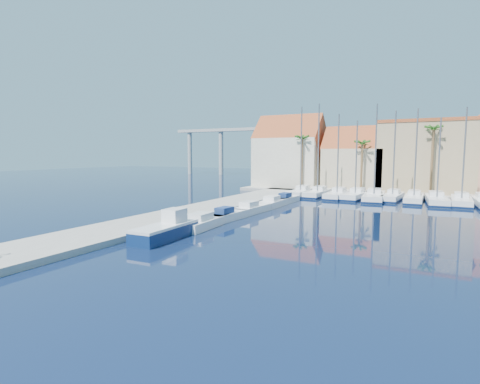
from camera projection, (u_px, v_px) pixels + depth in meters
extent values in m
plane|color=black|center=(186.00, 253.00, 25.29)|extent=(260.00, 260.00, 0.00)
cube|color=gray|center=(192.00, 212.00, 41.32)|extent=(6.00, 77.00, 0.50)
cube|color=gray|center=(404.00, 192.00, 62.82)|extent=(54.00, 16.00, 0.50)
cube|color=#0D2450|center=(165.00, 233.00, 29.49)|extent=(2.39, 6.50, 0.96)
cube|color=white|center=(165.00, 226.00, 29.43)|extent=(2.39, 6.50, 0.21)
cube|color=white|center=(175.00, 216.00, 30.52)|extent=(1.46, 1.77, 1.18)
cube|color=white|center=(204.00, 223.00, 34.37)|extent=(2.56, 6.82, 0.80)
cube|color=white|center=(200.00, 216.00, 33.69)|extent=(1.64, 2.43, 0.60)
cube|color=white|center=(227.00, 216.00, 37.83)|extent=(2.06, 5.44, 0.80)
cube|color=navy|center=(224.00, 210.00, 37.30)|extent=(1.32, 1.94, 0.60)
cube|color=white|center=(252.00, 209.00, 42.46)|extent=(2.27, 6.22, 0.80)
cube|color=white|center=(249.00, 204.00, 41.87)|extent=(1.48, 2.21, 0.60)
cube|color=white|center=(274.00, 203.00, 47.90)|extent=(2.15, 6.52, 0.80)
cube|color=white|center=(272.00, 198.00, 47.26)|extent=(1.48, 2.29, 0.60)
cube|color=white|center=(287.00, 200.00, 51.38)|extent=(2.04, 5.36, 0.80)
cube|color=navy|center=(285.00, 195.00, 50.86)|extent=(1.30, 1.92, 0.60)
cube|color=white|center=(301.00, 193.00, 59.49)|extent=(2.64, 9.04, 1.00)
cube|color=#0C1B3F|center=(301.00, 195.00, 59.52)|extent=(2.70, 9.10, 0.28)
cube|color=white|center=(303.00, 187.00, 60.21)|extent=(1.72, 2.74, 0.60)
cylinder|color=slate|center=(301.00, 149.00, 58.37)|extent=(0.20, 0.20, 12.90)
cube|color=white|center=(318.00, 193.00, 58.35)|extent=(2.53, 8.69, 1.00)
cube|color=#0C1B3F|center=(318.00, 196.00, 58.38)|extent=(2.60, 8.75, 0.28)
cube|color=white|center=(320.00, 188.00, 59.01)|extent=(1.66, 2.64, 0.60)
cylinder|color=slate|center=(318.00, 148.00, 57.24)|extent=(0.20, 0.20, 13.26)
cube|color=white|center=(338.00, 195.00, 56.26)|extent=(2.40, 8.69, 1.00)
cube|color=#0C1B3F|center=(338.00, 197.00, 56.29)|extent=(2.46, 8.75, 0.28)
cube|color=white|center=(339.00, 189.00, 56.93)|extent=(1.62, 2.62, 0.60)
cylinder|color=slate|center=(338.00, 153.00, 55.24)|extent=(0.20, 0.20, 11.48)
cube|color=white|center=(356.00, 196.00, 55.51)|extent=(3.07, 9.23, 1.00)
cube|color=#0C1B3F|center=(356.00, 198.00, 55.55)|extent=(3.13, 9.29, 0.28)
cube|color=white|center=(358.00, 190.00, 56.19)|extent=(1.86, 2.84, 0.60)
cylinder|color=slate|center=(356.00, 157.00, 54.54)|extent=(0.20, 0.20, 10.45)
cube|color=white|center=(374.00, 197.00, 53.91)|extent=(3.40, 10.22, 1.00)
cube|color=#0C1B3F|center=(374.00, 199.00, 53.94)|extent=(3.47, 10.28, 0.28)
cube|color=white|center=(375.00, 191.00, 54.74)|extent=(2.06, 3.15, 0.60)
cylinder|color=slate|center=(376.00, 149.00, 52.75)|extent=(0.20, 0.20, 12.64)
cube|color=white|center=(393.00, 197.00, 53.42)|extent=(2.67, 8.17, 1.00)
cube|color=#0C1B3F|center=(393.00, 199.00, 53.45)|extent=(2.73, 8.23, 0.28)
cube|color=white|center=(394.00, 191.00, 54.02)|extent=(1.63, 2.51, 0.60)
cylinder|color=slate|center=(394.00, 153.00, 52.43)|extent=(0.20, 0.20, 11.64)
cube|color=white|center=(414.00, 199.00, 51.68)|extent=(2.31, 8.64, 1.00)
cube|color=#0C1B3F|center=(414.00, 201.00, 51.72)|extent=(2.37, 8.70, 0.28)
cube|color=white|center=(415.00, 192.00, 52.36)|extent=(1.59, 2.60, 0.60)
cylinder|color=slate|center=(416.00, 152.00, 50.64)|extent=(0.20, 0.20, 11.75)
cube|color=white|center=(436.00, 200.00, 50.14)|extent=(3.21, 9.56, 1.00)
cube|color=#0C1B3F|center=(436.00, 202.00, 50.17)|extent=(3.27, 9.63, 0.28)
cube|color=white|center=(436.00, 193.00, 50.92)|extent=(1.94, 2.95, 0.60)
cylinder|color=slate|center=(439.00, 158.00, 49.12)|extent=(0.20, 0.20, 10.37)
cube|color=white|center=(461.00, 201.00, 48.88)|extent=(2.47, 8.96, 1.00)
cube|color=#0C1B3F|center=(461.00, 204.00, 48.92)|extent=(2.53, 9.02, 0.28)
cube|color=white|center=(461.00, 195.00, 49.58)|extent=(1.67, 2.70, 0.60)
cylinder|color=slate|center=(464.00, 153.00, 47.84)|extent=(0.20, 0.20, 11.60)
cube|color=beige|center=(290.00, 163.00, 70.75)|extent=(12.00, 9.00, 9.00)
cube|color=brown|center=(290.00, 139.00, 70.29)|extent=(12.30, 9.00, 9.00)
cube|color=tan|center=(355.00, 169.00, 65.28)|extent=(10.00, 8.00, 7.00)
cube|color=brown|center=(355.00, 149.00, 64.91)|extent=(10.30, 8.00, 8.00)
cube|color=tan|center=(426.00, 158.00, 60.83)|extent=(14.00, 10.00, 11.00)
cube|color=brown|center=(428.00, 122.00, 60.24)|extent=(14.20, 10.20, 0.50)
cylinder|color=brown|center=(302.00, 163.00, 64.50)|extent=(0.36, 0.36, 9.00)
sphere|color=#255A19|center=(302.00, 138.00, 64.05)|extent=(2.60, 2.60, 2.60)
cylinder|color=brown|center=(362.00, 167.00, 59.90)|extent=(0.36, 0.36, 8.00)
sphere|color=#255A19|center=(362.00, 143.00, 59.50)|extent=(2.60, 2.60, 2.60)
cylinder|color=brown|center=(432.00, 162.00, 55.14)|extent=(0.36, 0.36, 10.00)
sphere|color=#255A19|center=(434.00, 129.00, 54.64)|extent=(2.60, 2.60, 2.60)
cube|color=#9E9E99|center=(244.00, 129.00, 113.62)|extent=(48.00, 2.20, 0.90)
cylinder|color=#9E9E99|center=(190.00, 153.00, 123.64)|extent=(1.40, 1.40, 14.00)
cylinder|color=#9E9E99|center=(221.00, 152.00, 118.06)|extent=(1.40, 1.40, 14.00)
cylinder|color=#9E9E99|center=(255.00, 152.00, 112.48)|extent=(1.40, 1.40, 14.00)
cylinder|color=#9E9E99|center=(293.00, 152.00, 106.90)|extent=(1.40, 1.40, 14.00)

